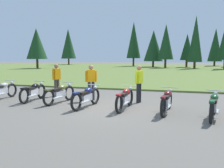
# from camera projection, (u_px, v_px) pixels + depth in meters

# --- Properties ---
(ground_plane) EXTENTS (140.00, 140.00, 0.00)m
(ground_plane) POSITION_uv_depth(u_px,v_px,m) (108.00, 108.00, 9.28)
(ground_plane) COLOR #605B54
(grass_moorland) EXTENTS (80.00, 44.00, 0.10)m
(grass_moorland) POSITION_uv_depth(u_px,v_px,m) (157.00, 70.00, 35.04)
(grass_moorland) COLOR #5B7033
(grass_moorland) RESTS_ON ground
(forest_treeline) EXTENTS (45.57, 24.33, 8.74)m
(forest_treeline) POSITION_uv_depth(u_px,v_px,m) (163.00, 43.00, 43.05)
(forest_treeline) COLOR #47331E
(forest_treeline) RESTS_ON ground
(motorcycle_silver) EXTENTS (0.62, 2.10, 0.88)m
(motorcycle_silver) POSITION_uv_depth(u_px,v_px,m) (2.00, 90.00, 11.05)
(motorcycle_silver) COLOR black
(motorcycle_silver) RESTS_ON ground
(motorcycle_black) EXTENTS (0.62, 2.10, 0.88)m
(motorcycle_black) POSITION_uv_depth(u_px,v_px,m) (33.00, 92.00, 10.68)
(motorcycle_black) COLOR black
(motorcycle_black) RESTS_ON ground
(motorcycle_olive) EXTENTS (0.68, 2.08, 0.88)m
(motorcycle_olive) POSITION_uv_depth(u_px,v_px,m) (60.00, 93.00, 10.21)
(motorcycle_olive) COLOR black
(motorcycle_olive) RESTS_ON ground
(motorcycle_navy) EXTENTS (0.67, 2.08, 0.88)m
(motorcycle_navy) POSITION_uv_depth(u_px,v_px,m) (86.00, 97.00, 9.32)
(motorcycle_navy) COLOR black
(motorcycle_navy) RESTS_ON ground
(motorcycle_red) EXTENTS (0.62, 2.10, 0.88)m
(motorcycle_red) POSITION_uv_depth(u_px,v_px,m) (125.00, 98.00, 8.99)
(motorcycle_red) COLOR black
(motorcycle_red) RESTS_ON ground
(motorcycle_maroon) EXTENTS (0.62, 2.09, 0.88)m
(motorcycle_maroon) POSITION_uv_depth(u_px,v_px,m) (167.00, 101.00, 8.45)
(motorcycle_maroon) COLOR black
(motorcycle_maroon) RESTS_ON ground
(motorcycle_british_green) EXTENTS (0.72, 2.07, 0.88)m
(motorcycle_british_green) POSITION_uv_depth(u_px,v_px,m) (214.00, 105.00, 7.70)
(motorcycle_british_green) COLOR black
(motorcycle_british_green) RESTS_ON ground
(rider_in_hivis_vest) EXTENTS (0.50, 0.35, 1.67)m
(rider_in_hivis_vest) POSITION_uv_depth(u_px,v_px,m) (91.00, 80.00, 10.79)
(rider_in_hivis_vest) COLOR #2D2D38
(rider_in_hivis_vest) RESTS_ON ground
(rider_near_row_end) EXTENTS (0.32, 0.53, 1.67)m
(rider_near_row_end) POSITION_uv_depth(u_px,v_px,m) (139.00, 82.00, 10.20)
(rider_near_row_end) COLOR black
(rider_near_row_end) RESTS_ON ground
(rider_checking_bike) EXTENTS (0.32, 0.53, 1.67)m
(rider_checking_bike) POSITION_uv_depth(u_px,v_px,m) (57.00, 78.00, 11.90)
(rider_checking_bike) COLOR #4C4233
(rider_checking_bike) RESTS_ON ground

